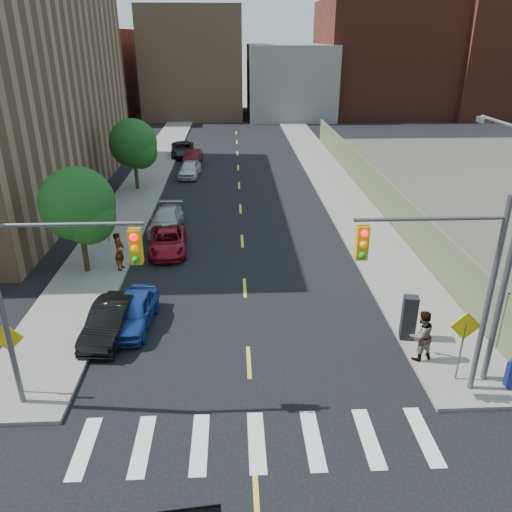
{
  "coord_description": "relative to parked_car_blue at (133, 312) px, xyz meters",
  "views": [
    {
      "loc": [
        -0.44,
        -7.4,
        11.17
      ],
      "look_at": [
        0.51,
        13.26,
        2.0
      ],
      "focal_mm": 35.0,
      "sensor_mm": 36.0,
      "label": 1
    }
  ],
  "objects": [
    {
      "name": "sidewalk_nw",
      "position": [
        -3.04,
        30.71,
        -0.6
      ],
      "size": [
        3.5,
        73.0,
        0.15
      ],
      "primitive_type": "cube",
      "color": "gray",
      "rests_on": "ground"
    },
    {
      "name": "sidewalk_ne",
      "position": [
        12.46,
        30.71,
        -0.6
      ],
      "size": [
        3.5,
        73.0,
        0.15
      ],
      "primitive_type": "cube",
      "color": "gray",
      "rests_on": "ground"
    },
    {
      "name": "fence_north",
      "position": [
        14.31,
        17.21,
        0.58
      ],
      "size": [
        0.12,
        44.0,
        2.5
      ],
      "primitive_type": "cube",
      "color": "#616B4B",
      "rests_on": "ground"
    },
    {
      "name": "bg_bldg_west",
      "position": [
        -17.29,
        59.21,
        5.33
      ],
      "size": [
        14.0,
        18.0,
        12.0
      ],
      "primitive_type": "cube",
      "color": "#592319",
      "rests_on": "ground"
    },
    {
      "name": "bg_bldg_midwest",
      "position": [
        -1.29,
        61.21,
        6.83
      ],
      "size": [
        14.0,
        16.0,
        15.0
      ],
      "primitive_type": "cube",
      "color": "#8C6B4C",
      "rests_on": "ground"
    },
    {
      "name": "bg_bldg_center",
      "position": [
        12.71,
        59.21,
        4.33
      ],
      "size": [
        12.0,
        16.0,
        10.0
      ],
      "primitive_type": "cube",
      "color": "gray",
      "rests_on": "ground"
    },
    {
      "name": "bg_bldg_east",
      "position": [
        26.71,
        61.21,
        7.33
      ],
      "size": [
        18.0,
        18.0,
        16.0
      ],
      "primitive_type": "cube",
      "color": "#592319",
      "rests_on": "ground"
    },
    {
      "name": "bg_bldg_fareast",
      "position": [
        42.71,
        59.21,
        8.33
      ],
      "size": [
        14.0,
        16.0,
        18.0
      ],
      "primitive_type": "cube",
      "color": "#592319",
      "rests_on": "ground"
    },
    {
      "name": "signal_nw",
      "position": [
        -1.27,
        -4.79,
        3.86
      ],
      "size": [
        4.59,
        0.3,
        7.0
      ],
      "color": "#59595E",
      "rests_on": "ground"
    },
    {
      "name": "signal_ne",
      "position": [
        10.7,
        -4.79,
        3.86
      ],
      "size": [
        4.59,
        0.3,
        7.0
      ],
      "color": "#59595E",
      "rests_on": "ground"
    },
    {
      "name": "streetlight_ne",
      "position": [
        12.91,
        -3.89,
        4.55
      ],
      "size": [
        0.25,
        3.7,
        9.0
      ],
      "color": "#59595E",
      "rests_on": "ground"
    },
    {
      "name": "warn_sign_nw",
      "position": [
        -3.09,
        -4.29,
        1.32
      ],
      "size": [
        1.06,
        0.06,
        2.83
      ],
      "color": "#59595E",
      "rests_on": "ground"
    },
    {
      "name": "warn_sign_ne",
      "position": [
        11.91,
        -4.29,
        1.32
      ],
      "size": [
        1.06,
        0.06,
        2.83
      ],
      "color": "#59595E",
      "rests_on": "ground"
    },
    {
      "name": "warn_sign_midwest",
      "position": [
        -3.09,
        9.21,
        1.32
      ],
      "size": [
        1.06,
        0.06,
        2.83
      ],
      "color": "#59595E",
      "rests_on": "ground"
    },
    {
      "name": "tree_west_near",
      "position": [
        -3.29,
        5.25,
        2.81
      ],
      "size": [
        3.66,
        3.64,
        5.52
      ],
      "color": "#332114",
      "rests_on": "ground"
    },
    {
      "name": "tree_west_far",
      "position": [
        -3.29,
        20.25,
        2.81
      ],
      "size": [
        3.66,
        3.64,
        5.52
      ],
      "color": "#332114",
      "rests_on": "ground"
    },
    {
      "name": "parked_car_blue",
      "position": [
        0.0,
        0.0,
        0.0
      ],
      "size": [
        1.88,
        4.05,
        1.34
      ],
      "primitive_type": "imported",
      "rotation": [
        0.0,
        0.0,
        -0.08
      ],
      "color": "navy",
      "rests_on": "ground"
    },
    {
      "name": "parked_car_black",
      "position": [
        -0.79,
        -0.66,
        0.0
      ],
      "size": [
        1.83,
        4.2,
        1.34
      ],
      "primitive_type": "imported",
      "rotation": [
        0.0,
        0.0,
        -0.1
      ],
      "color": "black",
      "rests_on": "ground"
    },
    {
      "name": "parked_car_red",
      "position": [
        0.51,
        7.87,
        -0.06
      ],
      "size": [
        2.38,
        4.55,
        1.22
      ],
      "primitive_type": "imported",
      "rotation": [
        0.0,
        0.0,
        0.08
      ],
      "color": "maroon",
      "rests_on": "ground"
    },
    {
      "name": "parked_car_silver",
      "position": [
        0.04,
        11.3,
        -0.02
      ],
      "size": [
        1.99,
        4.56,
        1.3
      ],
      "primitive_type": "imported",
      "rotation": [
        0.0,
        0.0,
        -0.04
      ],
      "color": "#A6AAAD",
      "rests_on": "ground"
    },
    {
      "name": "parked_car_white",
      "position": [
        0.51,
        24.13,
        0.01
      ],
      "size": [
        1.93,
        4.1,
        1.36
      ],
      "primitive_type": "imported",
      "rotation": [
        0.0,
        0.0,
        -0.08
      ],
      "color": "silver",
      "rests_on": "ground"
    },
    {
      "name": "parked_car_maroon",
      "position": [
        0.47,
        28.74,
        -0.02
      ],
      "size": [
        1.68,
        4.05,
        1.3
      ],
      "primitive_type": "imported",
      "rotation": [
        0.0,
        0.0,
        -0.08
      ],
      "color": "#460E15",
      "rests_on": "ground"
    },
    {
      "name": "parked_car_grey",
      "position": [
        -0.79,
        32.25,
        0.02
      ],
      "size": [
        2.79,
        5.2,
        1.39
      ],
      "primitive_type": "imported",
      "rotation": [
        0.0,
        0.0,
        0.1
      ],
      "color": "black",
      "rests_on": "ground"
    },
    {
      "name": "payphone",
      "position": [
        11.01,
        -1.67,
        0.4
      ],
      "size": [
        0.62,
        0.54,
        1.85
      ],
      "primitive_type": "cube",
      "rotation": [
        0.0,
        0.0,
        -0.18
      ],
      "color": "black",
      "rests_on": "sidewalk_ne"
    },
    {
      "name": "pedestrian_west",
      "position": [
        -1.59,
        5.31,
        0.46
      ],
      "size": [
        0.59,
        0.79,
        1.97
      ],
      "primitive_type": "imported",
      "rotation": [
        0.0,
        0.0,
        1.4
      ],
      "color": "gray",
      "rests_on": "sidewalk_nw"
    },
    {
      "name": "pedestrian_east",
      "position": [
        11.01,
        -3.04,
        0.47
      ],
      "size": [
        1.15,
        1.01,
        1.98
      ],
      "primitive_type": "imported",
      "rotation": [
        0.0,
        0.0,
        3.45
      ],
      "color": "gray",
      "rests_on": "sidewalk_ne"
    }
  ]
}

